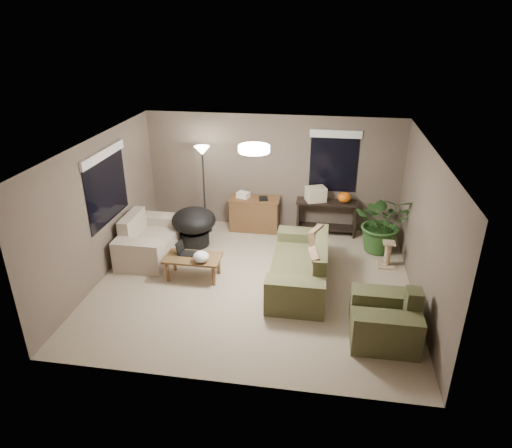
% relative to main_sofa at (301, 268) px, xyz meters
% --- Properties ---
extents(room_shell, '(5.50, 5.50, 5.50)m').
position_rel_main_sofa_xyz_m(room_shell, '(-0.83, -0.10, 0.96)').
color(room_shell, tan).
rests_on(room_shell, ground).
extents(main_sofa, '(0.95, 2.20, 0.85)m').
position_rel_main_sofa_xyz_m(main_sofa, '(0.00, 0.00, 0.00)').
color(main_sofa, '#4C4D2E').
rests_on(main_sofa, ground).
extents(throw_pillows, '(0.39, 1.40, 0.47)m').
position_rel_main_sofa_xyz_m(throw_pillows, '(0.26, -0.00, 0.36)').
color(throw_pillows, '#8C7251').
rests_on(throw_pillows, main_sofa).
extents(loveseat, '(0.90, 1.60, 0.85)m').
position_rel_main_sofa_xyz_m(loveseat, '(-3.05, 0.59, 0.00)').
color(loveseat, beige).
rests_on(loveseat, ground).
extents(armchair, '(0.95, 1.00, 0.85)m').
position_rel_main_sofa_xyz_m(armchair, '(1.31, -1.33, 0.00)').
color(armchair, '#4E4F2F').
rests_on(armchair, ground).
extents(coffee_table, '(1.00, 0.55, 0.42)m').
position_rel_main_sofa_xyz_m(coffee_table, '(-1.94, -0.11, 0.06)').
color(coffee_table, brown).
rests_on(coffee_table, ground).
extents(laptop, '(0.38, 0.24, 0.24)m').
position_rel_main_sofa_xyz_m(laptop, '(-2.11, -0.01, 0.19)').
color(laptop, black).
rests_on(laptop, coffee_table).
extents(plastic_bag, '(0.36, 0.34, 0.20)m').
position_rel_main_sofa_xyz_m(plastic_bag, '(-1.74, -0.26, 0.23)').
color(plastic_bag, white).
rests_on(plastic_bag, coffee_table).
extents(desk, '(1.10, 0.50, 0.75)m').
position_rel_main_sofa_xyz_m(desk, '(-1.17, 2.09, 0.08)').
color(desk, brown).
rests_on(desk, ground).
extents(desk_papers, '(0.71, 0.31, 0.12)m').
position_rel_main_sofa_xyz_m(desk_papers, '(-1.33, 2.08, 0.51)').
color(desk_papers, silver).
rests_on(desk_papers, desk).
extents(console_table, '(1.30, 0.40, 0.75)m').
position_rel_main_sofa_xyz_m(console_table, '(0.39, 2.14, 0.14)').
color(console_table, black).
rests_on(console_table, ground).
extents(pumpkin, '(0.34, 0.34, 0.23)m').
position_rel_main_sofa_xyz_m(pumpkin, '(0.74, 2.14, 0.57)').
color(pumpkin, orange).
rests_on(pumpkin, console_table).
extents(cardboard_box, '(0.49, 0.43, 0.30)m').
position_rel_main_sofa_xyz_m(cardboard_box, '(0.14, 2.14, 0.61)').
color(cardboard_box, beige).
rests_on(cardboard_box, console_table).
extents(papasan_chair, '(0.93, 0.93, 0.80)m').
position_rel_main_sofa_xyz_m(papasan_chair, '(-2.28, 1.18, 0.17)').
color(papasan_chair, black).
rests_on(papasan_chair, ground).
extents(floor_lamp, '(0.32, 0.32, 1.91)m').
position_rel_main_sofa_xyz_m(floor_lamp, '(-2.23, 1.87, 1.30)').
color(floor_lamp, black).
rests_on(floor_lamp, ground).
extents(ceiling_fixture, '(0.50, 0.50, 0.10)m').
position_rel_main_sofa_xyz_m(ceiling_fixture, '(-0.83, -0.10, 2.15)').
color(ceiling_fixture, white).
rests_on(ceiling_fixture, room_shell).
extents(houseplant, '(1.12, 1.25, 0.97)m').
position_rel_main_sofa_xyz_m(houseplant, '(1.51, 1.50, 0.19)').
color(houseplant, '#2D5923').
rests_on(houseplant, ground).
extents(cat_scratching_post, '(0.32, 0.32, 0.50)m').
position_rel_main_sofa_xyz_m(cat_scratching_post, '(1.57, 0.87, -0.08)').
color(cat_scratching_post, tan).
rests_on(cat_scratching_post, ground).
extents(window_left, '(0.05, 1.56, 1.33)m').
position_rel_main_sofa_xyz_m(window_left, '(-3.55, 0.20, 1.49)').
color(window_left, black).
rests_on(window_left, room_shell).
extents(window_back, '(1.06, 0.05, 1.33)m').
position_rel_main_sofa_xyz_m(window_back, '(0.47, 2.38, 1.49)').
color(window_back, black).
rests_on(window_back, room_shell).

